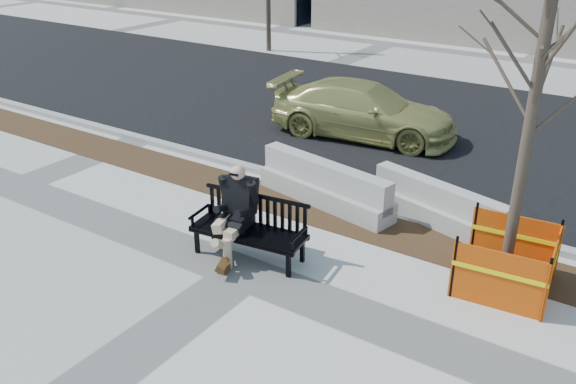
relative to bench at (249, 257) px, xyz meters
name	(u,v)px	position (x,y,z in m)	size (l,w,h in m)	color
ground	(244,273)	(0.24, -0.45, 0.00)	(120.00, 120.00, 0.00)	beige
mulch_strip	(325,213)	(0.24, 2.15, 0.00)	(40.00, 1.20, 0.02)	#47301C
asphalt_street	(441,128)	(0.24, 8.35, 0.00)	(60.00, 10.40, 0.01)	black
curb	(348,194)	(0.24, 3.10, 0.06)	(60.00, 0.25, 0.12)	#9E9B93
bench	(249,257)	(0.00, 0.00, 0.00)	(2.03, 0.73, 1.08)	black
seated_man	(237,252)	(-0.27, 0.02, 0.00)	(0.69, 1.15, 1.61)	black
tree_fence	(502,286)	(3.88, 1.50, 0.00)	(2.09, 2.09, 5.23)	#F64D0A
sedan	(362,136)	(-1.27, 6.62, 0.00)	(1.97, 4.84, 1.40)	tan
jersey_barrier_left	(324,203)	(-0.01, 2.55, 0.00)	(3.13, 0.63, 0.90)	#AAA69F
jersey_barrier_right	(436,223)	(2.21, 2.98, 0.00)	(2.86, 0.57, 0.82)	#ADAAA2
far_tree_left	(269,51)	(-9.56, 14.02, 0.00)	(2.17, 2.17, 5.87)	#483A2E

